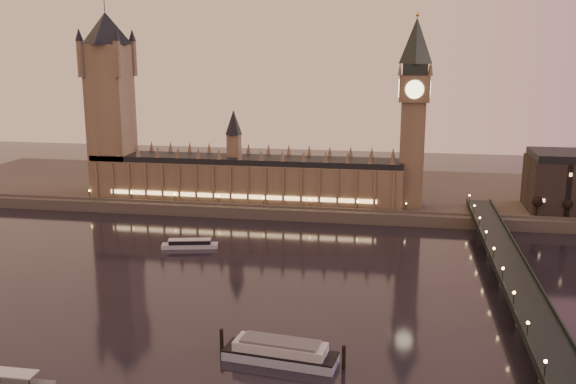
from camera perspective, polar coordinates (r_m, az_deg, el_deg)
name	(u,v)px	position (r m, az deg, el deg)	size (l,w,h in m)	color
ground	(272,289)	(253.86, -1.43, -8.62)	(700.00, 700.00, 0.00)	black
far_embankment	(370,193)	(407.09, 7.27, -0.06)	(560.00, 130.00, 6.00)	#423D35
palace_of_westminster	(244,173)	(370.11, -3.89, 1.69)	(180.00, 26.62, 52.00)	brown
victoria_tower	(110,94)	(391.05, -15.57, 8.37)	(31.68, 31.68, 118.00)	brown
big_ben	(414,102)	(354.01, 11.12, 7.88)	(17.68, 17.68, 104.00)	brown
westminster_bridge	(517,291)	(251.63, 19.71, -8.26)	(13.20, 260.00, 15.30)	black
bare_tree_0	(536,201)	(356.86, 21.15, -0.76)	(5.58, 5.58, 11.35)	black
bare_tree_1	(565,202)	(360.05, 23.41, -0.84)	(5.58, 5.58, 11.35)	black
cruise_boat_a	(190,244)	(306.87, -8.72, -4.59)	(26.83, 11.32, 4.20)	silver
moored_barge	(280,352)	(198.51, -0.69, -14.02)	(39.56, 13.87, 7.31)	#9AABC4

